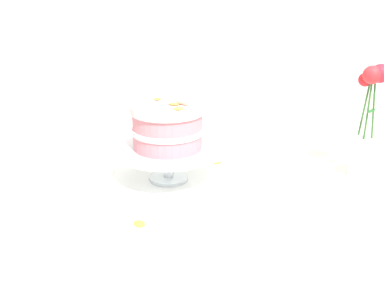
{
  "coord_description": "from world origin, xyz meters",
  "views": [
    {
      "loc": [
        0.18,
        -1.15,
        1.28
      ],
      "look_at": [
        -0.05,
        0.01,
        0.86
      ],
      "focal_mm": 43.35,
      "sensor_mm": 36.0,
      "label": 1
    }
  ],
  "objects_px": {
    "dining_table": "(207,220)",
    "flower_vase": "(366,132)",
    "cake_stand": "(168,153)",
    "layer_cake": "(168,126)"
  },
  "relations": [
    {
      "from": "layer_cake",
      "to": "flower_vase",
      "type": "relative_size",
      "value": 0.61
    },
    {
      "from": "cake_stand",
      "to": "layer_cake",
      "type": "height_order",
      "value": "layer_cake"
    },
    {
      "from": "dining_table",
      "to": "cake_stand",
      "type": "distance_m",
      "value": 0.21
    },
    {
      "from": "cake_stand",
      "to": "layer_cake",
      "type": "bearing_deg",
      "value": 14.72
    },
    {
      "from": "layer_cake",
      "to": "flower_vase",
      "type": "bearing_deg",
      "value": 14.48
    },
    {
      "from": "dining_table",
      "to": "flower_vase",
      "type": "relative_size",
      "value": 4.27
    },
    {
      "from": "cake_stand",
      "to": "flower_vase",
      "type": "distance_m",
      "value": 0.56
    },
    {
      "from": "dining_table",
      "to": "flower_vase",
      "type": "distance_m",
      "value": 0.51
    },
    {
      "from": "dining_table",
      "to": "cake_stand",
      "type": "height_order",
      "value": "cake_stand"
    },
    {
      "from": "dining_table",
      "to": "flower_vase",
      "type": "bearing_deg",
      "value": 23.41
    }
  ]
}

